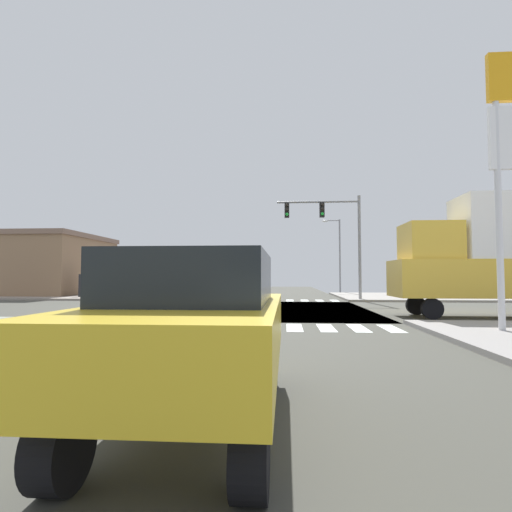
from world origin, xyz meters
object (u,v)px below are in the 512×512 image
object	(u,v)px
sedan_trailing_2	(198,322)
bank_building	(29,265)
traffic_signal_mast	(328,224)
suv_crossing_3	(232,279)
box_truck_middle_1	(491,253)
street_lamp	(337,248)
suv_farside_2	(251,278)
sedan_leading_1	(246,281)

from	to	relation	value
sedan_trailing_2	bank_building	bearing A→B (deg)	126.30
traffic_signal_mast	bank_building	size ratio (longest dim) A/B	0.53
suv_crossing_3	box_truck_middle_1	bearing A→B (deg)	123.01
sedan_trailing_2	box_truck_middle_1	distance (m)	15.41
bank_building	street_lamp	bearing A→B (deg)	13.08
suv_crossing_3	bank_building	bearing A→B (deg)	10.74
traffic_signal_mast	street_lamp	distance (m)	12.92
bank_building	traffic_signal_mast	bearing A→B (deg)	-13.96
suv_crossing_3	sedan_trailing_2	distance (m)	32.82
suv_farside_2	street_lamp	bearing A→B (deg)	118.72
bank_building	sedan_leading_1	distance (m)	23.93
suv_farside_2	box_truck_middle_1	xyz separation A→B (m)	(13.18, -41.72, 1.17)
suv_farside_2	suv_crossing_3	distance (m)	21.43
street_lamp	box_truck_middle_1	world-z (taller)	street_lamp
suv_farside_2	sedan_trailing_2	size ratio (longest dim) A/B	1.07
sedan_leading_1	box_truck_middle_1	size ratio (longest dim) A/B	0.60
traffic_signal_mast	sedan_trailing_2	distance (m)	23.63
street_lamp	bank_building	size ratio (longest dim) A/B	0.54
suv_farside_2	sedan_trailing_2	world-z (taller)	suv_farside_2
street_lamp	sedan_leading_1	size ratio (longest dim) A/B	1.69
suv_crossing_3	sedan_trailing_2	bearing A→B (deg)	97.00
traffic_signal_mast	suv_crossing_3	bearing A→B (deg)	129.29
traffic_signal_mast	street_lamp	bearing A→B (deg)	80.27
street_lamp	sedan_trailing_2	world-z (taller)	street_lamp
street_lamp	sedan_leading_1	bearing A→B (deg)	135.54
box_truck_middle_1	street_lamp	bearing A→B (deg)	7.63
sedan_trailing_2	suv_crossing_3	bearing A→B (deg)	97.00
bank_building	sedan_trailing_2	xyz separation A→B (m)	(21.49, -29.26, -1.50)
suv_crossing_3	sedan_leading_1	world-z (taller)	suv_crossing_3
bank_building	suv_crossing_3	bearing A→B (deg)	10.74
street_lamp	bank_building	distance (m)	28.34
sedan_trailing_2	traffic_signal_mast	bearing A→B (deg)	80.42
street_lamp	suv_farside_2	xyz separation A→B (m)	(-10.05, 18.34, -3.01)
traffic_signal_mast	suv_farside_2	distance (m)	32.26
suv_crossing_3	sedan_trailing_2	xyz separation A→B (m)	(4.00, -32.58, -0.28)
street_lamp	suv_farside_2	world-z (taller)	street_lamp
bank_building	box_truck_middle_1	world-z (taller)	bank_building
traffic_signal_mast	sedan_leading_1	bearing A→B (deg)	109.23
bank_building	box_truck_middle_1	size ratio (longest dim) A/B	1.87
sedan_trailing_2	suv_farside_2	bearing A→B (deg)	94.24
sedan_trailing_2	box_truck_middle_1	world-z (taller)	box_truck_middle_1
suv_crossing_3	box_truck_middle_1	xyz separation A→B (m)	(13.18, -20.29, 1.17)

